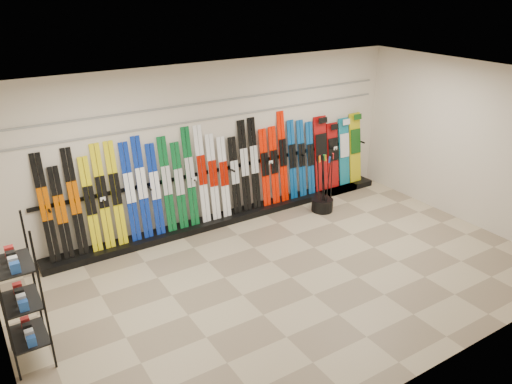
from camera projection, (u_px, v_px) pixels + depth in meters
floor at (291, 277)px, 7.81m from camera, size 8.00×8.00×0.00m
back_wall at (214, 145)px, 9.16m from camera, size 8.00×0.00×8.00m
right_wall at (469, 144)px, 9.18m from camera, size 0.00×5.00×5.00m
ceiling at (298, 85)px, 6.62m from camera, size 8.00×8.00×0.00m
ski_rack_base at (232, 217)px, 9.66m from camera, size 8.00×0.40×0.12m
skis at (195, 180)px, 9.02m from camera, size 5.37×0.28×1.81m
snowboards at (338, 152)px, 10.73m from camera, size 1.27×0.24×1.58m
accessory_rack at (20, 296)px, 5.78m from camera, size 0.40×0.60×1.85m
pole_bin at (322, 205)px, 10.01m from camera, size 0.43×0.43×0.25m
ski_poles at (324, 184)px, 9.76m from camera, size 0.41×0.28×1.18m
slatwall_rail_0 at (213, 118)px, 8.94m from camera, size 7.60×0.02×0.03m
slatwall_rail_1 at (213, 102)px, 8.82m from camera, size 7.60×0.02×0.03m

